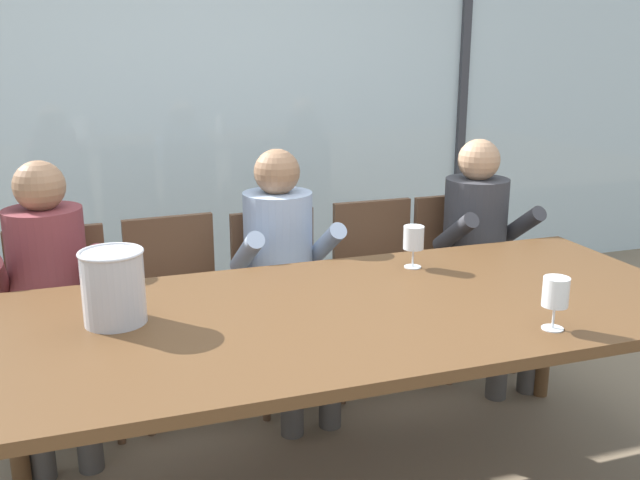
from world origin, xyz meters
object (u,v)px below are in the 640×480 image
at_px(chair_center, 282,289).
at_px(wine_glass_near_bucket, 414,240).
at_px(person_charcoal_jacket, 483,243).
at_px(dining_table, 352,324).
at_px(chair_near_window_right, 458,267).
at_px(person_maroon_top, 50,286).
at_px(wine_glass_by_left_taster, 556,294).
at_px(ice_bucket_primary, 113,286).
at_px(chair_right_of_center, 379,275).
at_px(chair_near_curtain, 62,314).
at_px(chair_left_of_center, 176,298).
at_px(person_pale_blue_shirt, 284,263).

height_order(chair_center, wine_glass_near_bucket, wine_glass_near_bucket).
bearing_deg(person_charcoal_jacket, dining_table, -142.82).
distance_m(chair_near_window_right, wine_glass_near_bucket, 0.95).
distance_m(chair_center, person_maroon_top, 1.05).
relative_size(chair_center, person_charcoal_jacket, 0.73).
relative_size(wine_glass_by_left_taster, wine_glass_near_bucket, 1.00).
xyz_separation_m(person_maroon_top, ice_bucket_primary, (0.23, -0.71, 0.21)).
bearing_deg(dining_table, wine_glass_near_bucket, 40.56).
bearing_deg(dining_table, person_maroon_top, 140.85).
bearing_deg(chair_right_of_center, chair_near_curtain, -178.25).
bearing_deg(wine_glass_by_left_taster, chair_left_of_center, 126.42).
bearing_deg(wine_glass_by_left_taster, chair_center, 111.21).
distance_m(chair_near_curtain, ice_bucket_primary, 0.93).
bearing_deg(chair_near_window_right, person_charcoal_jacket, -77.32).
bearing_deg(person_maroon_top, ice_bucket_primary, -74.16).
xyz_separation_m(dining_table, wine_glass_near_bucket, (0.40, 0.34, 0.18)).
height_order(chair_left_of_center, chair_near_window_right, same).
height_order(chair_center, ice_bucket_primary, ice_bucket_primary).
distance_m(chair_center, person_pale_blue_shirt, 0.21).
relative_size(chair_near_curtain, chair_center, 1.00).
xyz_separation_m(chair_center, person_charcoal_jacket, (1.02, -0.13, 0.17)).
height_order(person_pale_blue_shirt, ice_bucket_primary, person_pale_blue_shirt).
relative_size(dining_table, chair_left_of_center, 2.90).
relative_size(chair_near_curtain, chair_near_window_right, 1.00).
height_order(chair_near_curtain, chair_near_window_right, same).
bearing_deg(chair_center, wine_glass_by_left_taster, -74.01).
distance_m(chair_near_curtain, chair_near_window_right, 1.98).
bearing_deg(person_charcoal_jacket, wine_glass_by_left_taster, -113.68).
bearing_deg(wine_glass_by_left_taster, person_pale_blue_shirt, 114.05).
distance_m(dining_table, chair_near_window_right, 1.41).
bearing_deg(person_pale_blue_shirt, chair_left_of_center, 156.99).
relative_size(ice_bucket_primary, wine_glass_near_bucket, 1.42).
bearing_deg(wine_glass_near_bucket, person_maroon_top, 161.02).
height_order(dining_table, wine_glass_near_bucket, wine_glass_near_bucket).
bearing_deg(chair_right_of_center, person_pale_blue_shirt, -163.24).
bearing_deg(chair_center, chair_near_curtain, 175.25).
bearing_deg(chair_center, chair_near_window_right, -3.27).
xyz_separation_m(chair_center, ice_bucket_primary, (-0.80, -0.83, 0.38)).
bearing_deg(chair_left_of_center, wine_glass_by_left_taster, -56.72).
relative_size(person_charcoal_jacket, wine_glass_near_bucket, 6.87).
relative_size(chair_center, chair_near_window_right, 1.00).
bearing_deg(chair_near_window_right, chair_right_of_center, 178.34).
bearing_deg(chair_near_window_right, person_maroon_top, -176.23).
bearing_deg(chair_near_window_right, dining_table, -135.92).
bearing_deg(person_maroon_top, chair_left_of_center, 15.01).
distance_m(chair_center, chair_near_window_right, 0.98).
bearing_deg(person_pale_blue_shirt, ice_bucket_primary, -141.85).
relative_size(chair_center, chair_right_of_center, 1.00).
distance_m(chair_near_window_right, person_pale_blue_shirt, 1.03).
height_order(chair_center, chair_right_of_center, same).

